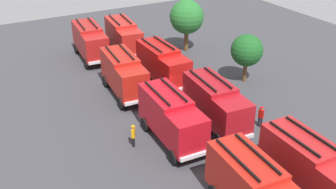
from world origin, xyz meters
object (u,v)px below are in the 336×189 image
at_px(fire_truck_0, 90,40).
at_px(fire_truck_5, 163,63).
at_px(traffic_cone_2, 232,104).
at_px(fire_truck_2, 171,117).
at_px(firefighter_2, 133,135).
at_px(tree_1, 247,50).
at_px(fire_truck_4, 123,36).
at_px(fire_truck_6, 216,103).
at_px(fire_truck_7, 310,167).
at_px(firefighter_1, 203,84).
at_px(tree_0, 187,17).
at_px(traffic_cone_0, 142,64).
at_px(traffic_cone_1, 173,72).
at_px(firefighter_0, 261,116).
at_px(fire_truck_1, 124,73).

relative_size(fire_truck_0, fire_truck_5, 1.03).
relative_size(fire_truck_5, traffic_cone_2, 10.26).
relative_size(fire_truck_2, firefighter_2, 4.09).
xyz_separation_m(fire_truck_2, tree_1, (-5.77, 11.70, 1.13)).
relative_size(fire_truck_4, fire_truck_6, 1.00).
bearing_deg(fire_truck_7, tree_1, 156.30).
relative_size(firefighter_1, tree_0, 0.28).
height_order(fire_truck_2, fire_truck_6, same).
bearing_deg(firefighter_2, tree_0, 81.70).
bearing_deg(firefighter_1, fire_truck_2, 166.67).
distance_m(fire_truck_5, firefighter_1, 4.54).
relative_size(firefighter_1, traffic_cone_0, 2.39).
bearing_deg(fire_truck_5, firefighter_1, 32.77).
bearing_deg(traffic_cone_1, fire_truck_4, -166.59).
distance_m(firefighter_0, firefighter_1, 7.37).
bearing_deg(fire_truck_2, fire_truck_0, -178.23).
xyz_separation_m(fire_truck_7, firefighter_0, (-7.71, 2.84, -1.13)).
distance_m(fire_truck_1, traffic_cone_0, 6.75).
xyz_separation_m(fire_truck_0, fire_truck_5, (9.68, 4.04, 0.00)).
bearing_deg(fire_truck_7, firefighter_1, 173.53).
xyz_separation_m(fire_truck_1, fire_truck_5, (-0.32, 4.28, 0.00)).
xyz_separation_m(traffic_cone_0, traffic_cone_2, (11.97, 2.99, -0.00)).
height_order(fire_truck_2, fire_truck_7, same).
bearing_deg(fire_truck_0, fire_truck_6, 16.82).
bearing_deg(fire_truck_6, firefighter_2, -90.06).
bearing_deg(fire_truck_5, tree_1, 64.62).
height_order(firefighter_2, traffic_cone_0, firefighter_2).
xyz_separation_m(fire_truck_2, firefighter_1, (-5.63, 6.65, -1.21)).
height_order(traffic_cone_0, traffic_cone_1, traffic_cone_1).
height_order(fire_truck_0, firefighter_1, fire_truck_0).
relative_size(fire_truck_6, tree_0, 1.21).
bearing_deg(traffic_cone_1, fire_truck_7, -4.71).
distance_m(fire_truck_6, firefighter_2, 7.10).
height_order(fire_truck_2, firefighter_1, fire_truck_2).
height_order(fire_truck_1, firefighter_1, fire_truck_1).
distance_m(tree_1, traffic_cone_2, 6.56).
bearing_deg(firefighter_0, fire_truck_0, 84.87).
relative_size(fire_truck_6, tree_1, 1.51).
bearing_deg(firefighter_1, firefighter_2, 153.72).
bearing_deg(fire_truck_1, fire_truck_4, 161.86).
bearing_deg(tree_1, traffic_cone_0, -137.64).
height_order(firefighter_0, firefighter_2, firefighter_0).
bearing_deg(fire_truck_4, fire_truck_0, -88.43).
bearing_deg(fire_truck_7, fire_truck_6, -176.16).
relative_size(tree_1, traffic_cone_0, 6.93).
relative_size(fire_truck_1, fire_truck_2, 1.01).
relative_size(firefighter_0, tree_0, 0.30).
bearing_deg(fire_truck_2, fire_truck_5, 157.79).
distance_m(fire_truck_0, tree_1, 17.53).
xyz_separation_m(fire_truck_1, firefighter_1, (3.36, 6.63, -1.21)).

